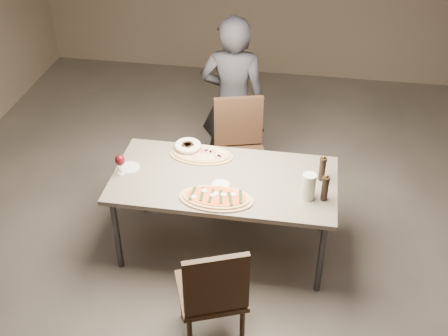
% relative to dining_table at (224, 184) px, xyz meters
% --- Properties ---
extents(room, '(7.00, 7.00, 7.00)m').
position_rel_dining_table_xyz_m(room, '(0.00, 0.00, 0.71)').
color(room, '#5D5650').
rests_on(room, ground).
extents(dining_table, '(1.80, 0.90, 0.75)m').
position_rel_dining_table_xyz_m(dining_table, '(0.00, 0.00, 0.00)').
color(dining_table, slate).
rests_on(dining_table, ground).
extents(zucchini_pizza, '(0.57, 0.32, 0.05)m').
position_rel_dining_table_xyz_m(zucchini_pizza, '(-0.01, -0.28, 0.07)').
color(zucchini_pizza, tan).
rests_on(zucchini_pizza, dining_table).
extents(ham_pizza, '(0.54, 0.30, 0.04)m').
position_rel_dining_table_xyz_m(ham_pizza, '(-0.24, 0.28, 0.07)').
color(ham_pizza, tan).
rests_on(ham_pizza, dining_table).
extents(bread_basket, '(0.23, 0.23, 0.08)m').
position_rel_dining_table_xyz_m(bread_basket, '(-0.37, 0.32, 0.11)').
color(bread_basket, beige).
rests_on(bread_basket, dining_table).
extents(oil_dish, '(0.14, 0.14, 0.02)m').
position_rel_dining_table_xyz_m(oil_dish, '(-0.01, -0.11, 0.07)').
color(oil_dish, white).
rests_on(oil_dish, dining_table).
extents(pepper_mill_left, '(0.06, 0.06, 0.23)m').
position_rel_dining_table_xyz_m(pepper_mill_left, '(0.77, 0.11, 0.16)').
color(pepper_mill_left, black).
rests_on(pepper_mill_left, dining_table).
extents(pepper_mill_right, '(0.06, 0.06, 0.23)m').
position_rel_dining_table_xyz_m(pepper_mill_right, '(0.79, -0.14, 0.17)').
color(pepper_mill_right, black).
rests_on(pepper_mill_right, dining_table).
extents(carafe, '(0.10, 0.10, 0.22)m').
position_rel_dining_table_xyz_m(carafe, '(0.67, -0.14, 0.17)').
color(carafe, silver).
rests_on(carafe, dining_table).
extents(wine_glass, '(0.08, 0.08, 0.18)m').
position_rel_dining_table_xyz_m(wine_glass, '(-0.83, -0.07, 0.18)').
color(wine_glass, silver).
rests_on(wine_glass, dining_table).
extents(side_plate, '(0.17, 0.17, 0.01)m').
position_rel_dining_table_xyz_m(side_plate, '(-0.79, 0.01, 0.06)').
color(side_plate, white).
rests_on(side_plate, dining_table).
extents(chair_near, '(0.59, 0.59, 0.96)m').
position_rel_dining_table_xyz_m(chair_near, '(0.09, -1.00, -0.15)').
color(chair_near, '#3A2518').
rests_on(chair_near, ground).
extents(chair_far, '(0.59, 0.59, 1.01)m').
position_rel_dining_table_xyz_m(chair_far, '(0.02, 0.77, -0.13)').
color(chair_far, '#3A2518').
rests_on(chair_far, ground).
extents(diner, '(0.63, 0.43, 1.70)m').
position_rel_dining_table_xyz_m(diner, '(-0.09, 1.07, 0.16)').
color(diner, black).
rests_on(diner, ground).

